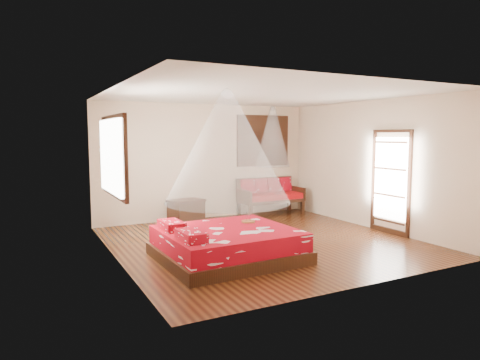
# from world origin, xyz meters

# --- Properties ---
(room) EXTENTS (5.54, 5.54, 2.84)m
(room) POSITION_xyz_m (0.00, 0.00, 1.40)
(room) COLOR black
(room) RESTS_ON ground
(bed) EXTENTS (2.23, 2.03, 0.65)m
(bed) POSITION_xyz_m (-1.13, -0.74, 0.25)
(bed) COLOR black
(bed) RESTS_ON floor
(daybed) EXTENTS (1.67, 0.74, 0.94)m
(daybed) POSITION_xyz_m (1.60, 2.38, 0.52)
(daybed) COLOR black
(daybed) RESTS_ON floor
(storage_chest) EXTENTS (0.89, 0.74, 0.53)m
(storage_chest) POSITION_xyz_m (-0.65, 2.45, 0.27)
(storage_chest) COLOR black
(storage_chest) RESTS_ON floor
(shutter_panel) EXTENTS (1.52, 0.06, 1.32)m
(shutter_panel) POSITION_xyz_m (1.60, 2.72, 1.90)
(shutter_panel) COLOR black
(shutter_panel) RESTS_ON wall_back
(window_left) EXTENTS (0.10, 1.74, 1.34)m
(window_left) POSITION_xyz_m (-2.71, 0.20, 1.70)
(window_left) COLOR black
(window_left) RESTS_ON wall_left
(glazed_door) EXTENTS (0.08, 1.02, 2.16)m
(glazed_door) POSITION_xyz_m (2.72, -0.60, 1.07)
(glazed_door) COLOR black
(glazed_door) RESTS_ON floor
(wine_tray) EXTENTS (0.24, 0.24, 0.20)m
(wine_tray) POSITION_xyz_m (-0.54, -0.40, 0.55)
(wine_tray) COLOR brown
(wine_tray) RESTS_ON bed
(mosquito_net_main) EXTENTS (2.05, 2.05, 1.80)m
(mosquito_net_main) POSITION_xyz_m (-1.11, -0.74, 1.85)
(mosquito_net_main) COLOR white
(mosquito_net_main) RESTS_ON ceiling
(mosquito_net_daybed) EXTENTS (0.88, 0.88, 1.50)m
(mosquito_net_daybed) POSITION_xyz_m (1.60, 2.25, 2.00)
(mosquito_net_daybed) COLOR white
(mosquito_net_daybed) RESTS_ON ceiling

